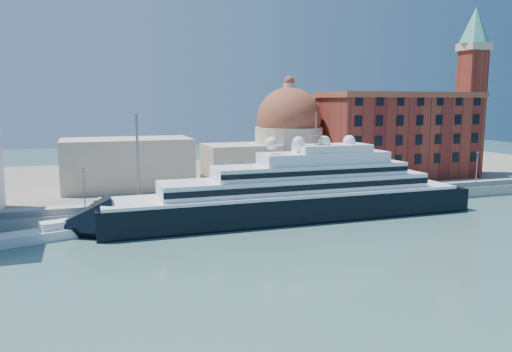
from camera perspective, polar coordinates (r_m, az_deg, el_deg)
name	(u,v)px	position (r m, az deg, el deg)	size (l,w,h in m)	color
ground	(304,257)	(74.47, 5.45, -9.25)	(400.00, 400.00, 0.00)	#396361
quay	(236,205)	(105.01, -2.28, -3.29)	(180.00, 10.00, 2.50)	gray
land	(195,178)	(144.18, -7.03, -0.23)	(260.00, 72.00, 2.00)	slate
quay_fence	(243,200)	(100.43, -1.54, -2.75)	(180.00, 0.10, 1.20)	slate
superyacht	(278,199)	(95.92, 2.57, -2.63)	(80.99, 11.23, 24.21)	black
service_barge	(43,235)	(90.07, -23.17, -6.19)	(14.53, 8.24, 3.10)	white
warehouse	(398,135)	(142.54, 15.94, 4.58)	(43.00, 19.00, 23.25)	maroon
campanile	(472,80)	(157.42, 23.45, 10.00)	(8.40, 8.40, 47.00)	maroon
church	(233,148)	(127.91, -2.66, 3.20)	(66.00, 18.00, 25.50)	beige
lamp_posts	(177,168)	(99.00, -9.05, 0.94)	(120.80, 2.40, 18.00)	slate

